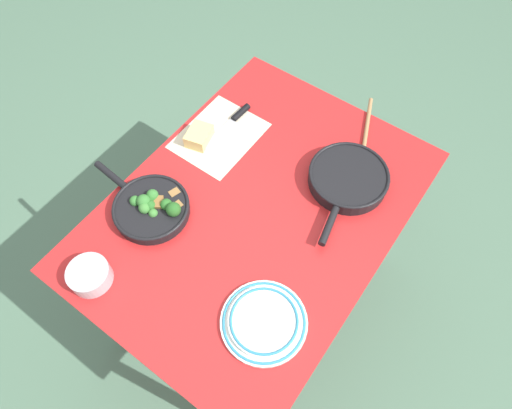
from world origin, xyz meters
The scene contains 10 objects.
ground_plane centered at (0.00, 0.00, 0.00)m, with size 14.00×14.00×0.00m, color #51755B.
dining_table_red centered at (0.00, 0.00, 0.68)m, with size 1.17×0.86×0.77m.
skillet_broccoli centered at (-0.21, 0.27, 0.80)m, with size 0.25×0.40×0.08m.
skillet_eggs centered at (0.26, -0.19, 0.80)m, with size 0.41×0.27×0.05m.
wooden_spoon centered at (0.41, -0.17, 0.78)m, with size 0.39×0.18×0.02m.
parchment_sheet centered at (0.17, 0.29, 0.78)m, with size 0.31×0.25×0.00m.
grater_knife centered at (0.25, 0.29, 0.78)m, with size 0.25×0.04×0.02m.
cheese_block centered at (0.11, 0.33, 0.80)m, with size 0.11×0.10×0.05m.
dinner_plate_stack centered at (-0.30, -0.24, 0.79)m, with size 0.25×0.25×0.03m.
prep_bowl_steel centered at (-0.49, 0.25, 0.80)m, with size 0.13×0.13×0.06m.
Camera 1 is at (-0.62, -0.45, 2.07)m, focal length 32.00 mm.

